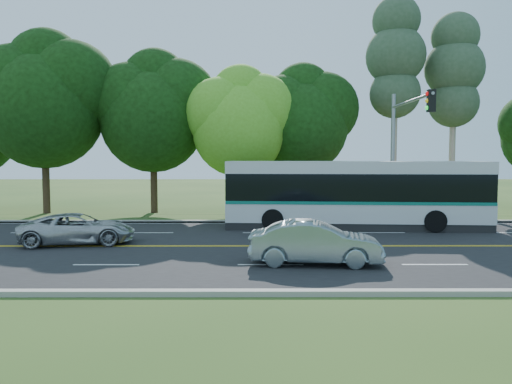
{
  "coord_description": "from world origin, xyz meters",
  "views": [
    {
      "loc": [
        -1.03,
        -19.94,
        3.63
      ],
      "look_at": [
        -0.97,
        2.0,
        2.06
      ],
      "focal_mm": 35.0,
      "sensor_mm": 36.0,
      "label": 1
    }
  ],
  "objects_px": {
    "transit_bus": "(355,195)",
    "suv": "(78,229)",
    "sedan": "(315,243)",
    "traffic_signal": "(403,136)"
  },
  "relations": [
    {
      "from": "traffic_signal",
      "to": "suv",
      "type": "relative_size",
      "value": 1.53
    },
    {
      "from": "traffic_signal",
      "to": "suv",
      "type": "height_order",
      "value": "traffic_signal"
    },
    {
      "from": "transit_bus",
      "to": "suv",
      "type": "height_order",
      "value": "transit_bus"
    },
    {
      "from": "transit_bus",
      "to": "suv",
      "type": "bearing_deg",
      "value": -155.37
    },
    {
      "from": "traffic_signal",
      "to": "suv",
      "type": "xyz_separation_m",
      "value": [
        -14.82,
        -4.9,
        -4.02
      ]
    },
    {
      "from": "suv",
      "to": "sedan",
      "type": "bearing_deg",
      "value": -123.61
    },
    {
      "from": "traffic_signal",
      "to": "transit_bus",
      "type": "distance_m",
      "value": 3.88
    },
    {
      "from": "transit_bus",
      "to": "sedan",
      "type": "height_order",
      "value": "transit_bus"
    },
    {
      "from": "sedan",
      "to": "traffic_signal",
      "type": "bearing_deg",
      "value": -26.96
    },
    {
      "from": "traffic_signal",
      "to": "sedan",
      "type": "distance_m",
      "value": 11.12
    }
  ]
}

